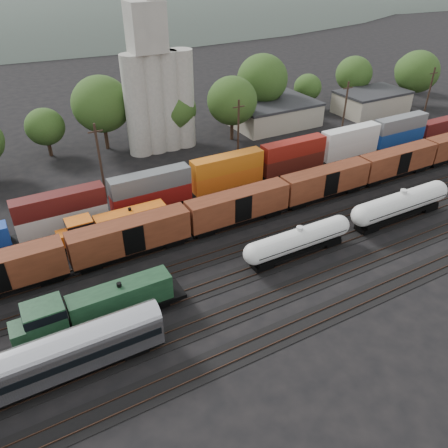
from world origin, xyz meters
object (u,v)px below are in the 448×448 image
grain_silo (158,91)px  green_locomotive (92,309)px  orange_locomotive (111,225)px  tank_car_a (298,240)px  passenger_coach (35,365)px

grain_silo → green_locomotive: bearing=-120.5°
green_locomotive → orange_locomotive: size_ratio=1.10×
green_locomotive → orange_locomotive: 16.32m
green_locomotive → tank_car_a: size_ratio=1.11×
tank_car_a → grain_silo: size_ratio=0.54×
green_locomotive → grain_silo: bearing=59.5°
tank_car_a → orange_locomotive: (-19.26, 15.00, -0.17)m
passenger_coach → grain_silo: 55.60m
green_locomotive → grain_silo: grain_silo is taller
green_locomotive → orange_locomotive: (6.43, 15.00, -0.34)m
tank_car_a → orange_locomotive: tank_car_a is taller
green_locomotive → orange_locomotive: bearing=66.8°
green_locomotive → passenger_coach: bearing=-140.3°
passenger_coach → grain_silo: grain_silo is taller
tank_car_a → grain_silo: bearing=92.2°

